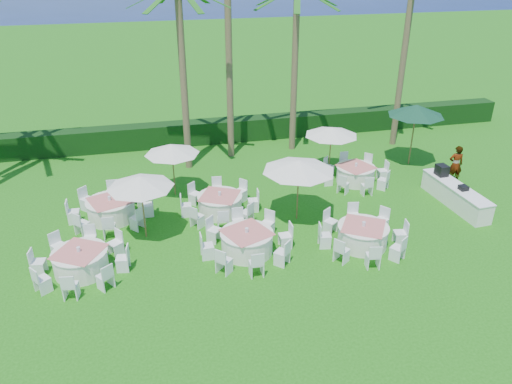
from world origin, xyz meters
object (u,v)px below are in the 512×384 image
(banquet_table_d, at_px, (111,209))
(buffet_table, at_px, (455,194))
(banquet_table_a, at_px, (81,261))
(banquet_table_c, at_px, (363,235))
(umbrella_a, at_px, (140,182))
(umbrella_c, at_px, (172,149))
(umbrella_d, at_px, (331,131))
(banquet_table_e, at_px, (220,204))
(umbrella_green, at_px, (416,110))
(banquet_table_b, at_px, (247,242))
(umbrella_b, at_px, (299,166))
(banquet_table_f, at_px, (355,174))
(staff_person, at_px, (456,165))

(banquet_table_d, height_order, buffet_table, buffet_table)
(banquet_table_a, relative_size, banquet_table_c, 0.99)
(banquet_table_a, bearing_deg, umbrella_a, 39.34)
(umbrella_a, relative_size, umbrella_c, 1.07)
(banquet_table_d, bearing_deg, umbrella_d, 12.32)
(banquet_table_c, height_order, umbrella_d, umbrella_d)
(banquet_table_e, relative_size, umbrella_c, 1.37)
(banquet_table_d, xyz_separation_m, umbrella_green, (14.10, 2.30, 2.29))
(banquet_table_b, xyz_separation_m, banquet_table_c, (4.13, -0.50, -0.01))
(umbrella_a, distance_m, umbrella_green, 13.45)
(umbrella_green, bearing_deg, umbrella_a, -162.87)
(banquet_table_c, relative_size, umbrella_c, 1.39)
(banquet_table_e, distance_m, umbrella_a, 3.68)
(umbrella_a, xyz_separation_m, umbrella_c, (1.36, 3.22, -0.16))
(umbrella_green, relative_size, buffet_table, 0.79)
(umbrella_b, bearing_deg, umbrella_d, 53.92)
(umbrella_green, bearing_deg, banquet_table_e, -164.15)
(banquet_table_f, height_order, staff_person, staff_person)
(banquet_table_a, distance_m, buffet_table, 14.76)
(banquet_table_a, distance_m, banquet_table_f, 12.37)
(banquet_table_c, xyz_separation_m, staff_person, (6.18, 3.92, 0.47))
(umbrella_b, bearing_deg, umbrella_c, 144.53)
(umbrella_b, distance_m, umbrella_c, 5.51)
(banquet_table_b, height_order, banquet_table_f, banquet_table_b)
(umbrella_a, relative_size, umbrella_b, 0.88)
(umbrella_d, height_order, umbrella_green, umbrella_green)
(banquet_table_d, distance_m, banquet_table_f, 10.72)
(banquet_table_c, bearing_deg, banquet_table_f, 69.42)
(banquet_table_c, distance_m, banquet_table_f, 5.34)
(banquet_table_c, relative_size, umbrella_b, 1.14)
(banquet_table_f, height_order, umbrella_b, umbrella_b)
(umbrella_c, bearing_deg, buffet_table, -17.66)
(banquet_table_d, relative_size, banquet_table_f, 1.07)
(umbrella_green, xyz_separation_m, staff_person, (0.88, -2.41, -1.84))
(umbrella_c, height_order, umbrella_d, umbrella_c)
(banquet_table_f, bearing_deg, umbrella_b, -143.93)
(umbrella_b, distance_m, buffet_table, 6.95)
(banquet_table_a, xyz_separation_m, banquet_table_c, (9.69, -0.62, 0.00))
(banquet_table_a, xyz_separation_m, banquet_table_e, (5.12, 2.92, -0.00))
(banquet_table_e, xyz_separation_m, buffet_table, (9.57, -1.50, 0.05))
(banquet_table_e, bearing_deg, banquet_table_b, -81.70)
(umbrella_d, bearing_deg, umbrella_green, 1.92)
(banquet_table_a, height_order, staff_person, staff_person)
(banquet_table_b, relative_size, banquet_table_f, 1.06)
(banquet_table_a, bearing_deg, umbrella_b, 12.54)
(umbrella_b, bearing_deg, banquet_table_c, -54.60)
(banquet_table_a, relative_size, banquet_table_f, 1.04)
(umbrella_b, height_order, umbrella_d, umbrella_b)
(banquet_table_a, relative_size, banquet_table_d, 0.97)
(banquet_table_f, xyz_separation_m, umbrella_green, (3.42, 1.33, 2.32))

